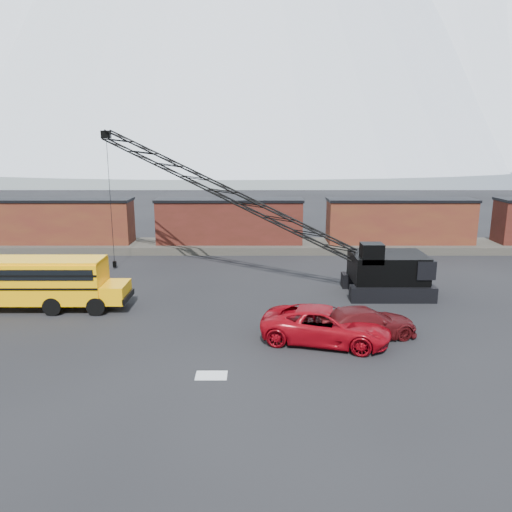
{
  "coord_description": "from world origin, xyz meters",
  "views": [
    {
      "loc": [
        2.48,
        -24.3,
        10.19
      ],
      "look_at": [
        2.48,
        6.51,
        3.0
      ],
      "focal_mm": 35.0,
      "sensor_mm": 36.0,
      "label": 1
    }
  ],
  "objects": [
    {
      "name": "gravel_berm",
      "position": [
        0.0,
        22.0,
        0.35
      ],
      "size": [
        120.0,
        5.0,
        0.7
      ],
      "primitive_type": "cube",
      "color": "#48433B",
      "rests_on": "ground"
    },
    {
      "name": "snow_patch",
      "position": [
        0.5,
        -4.0,
        0.01
      ],
      "size": [
        1.4,
        0.9,
        0.02
      ],
      "primitive_type": "cube",
      "color": "silver",
      "rests_on": "ground"
    },
    {
      "name": "boxcar_east_near",
      "position": [
        16.0,
        22.0,
        2.76
      ],
      "size": [
        13.7,
        3.1,
        4.17
      ],
      "color": "#4E1B16",
      "rests_on": "gravel_berm"
    },
    {
      "name": "boxcar_west_near",
      "position": [
        -16.0,
        22.0,
        2.76
      ],
      "size": [
        13.7,
        3.1,
        4.17
      ],
      "color": "#4E1B16",
      "rests_on": "gravel_berm"
    },
    {
      "name": "maroon_suv",
      "position": [
        8.19,
        0.39,
        0.82
      ],
      "size": [
        6.03,
        3.67,
        1.63
      ],
      "primitive_type": "imported",
      "rotation": [
        0.0,
        0.0,
        1.83
      ],
      "color": "#4C0D10",
      "rests_on": "ground"
    },
    {
      "name": "ground",
      "position": [
        0.0,
        0.0,
        0.0
      ],
      "size": [
        160.0,
        160.0,
        0.0
      ],
      "primitive_type": "plane",
      "color": "black",
      "rests_on": "ground"
    },
    {
      "name": "school_bus",
      "position": [
        -11.47,
        4.95,
        1.79
      ],
      "size": [
        11.65,
        2.65,
        3.19
      ],
      "color": "#FFAB05",
      "rests_on": "ground"
    },
    {
      "name": "crawler_crane",
      "position": [
        0.47,
        11.5,
        6.41
      ],
      "size": [
        23.56,
        9.47,
        11.09
      ],
      "color": "black",
      "rests_on": "ground"
    },
    {
      "name": "boxcar_mid",
      "position": [
        0.0,
        22.0,
        2.76
      ],
      "size": [
        13.7,
        3.1,
        4.17
      ],
      "color": "#4B1A15",
      "rests_on": "gravel_berm"
    },
    {
      "name": "red_pickup",
      "position": [
        6.07,
        -0.21,
        0.91
      ],
      "size": [
        7.13,
        4.63,
        1.83
      ],
      "primitive_type": "imported",
      "rotation": [
        0.0,
        0.0,
        1.31
      ],
      "color": "#980712",
      "rests_on": "ground"
    }
  ]
}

